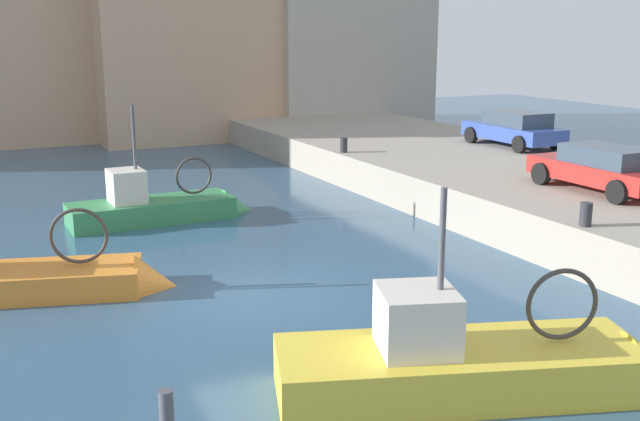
% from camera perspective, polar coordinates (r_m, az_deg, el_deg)
% --- Properties ---
extents(water_surface, '(80.00, 80.00, 0.00)m').
position_cam_1_polar(water_surface, '(16.41, -4.86, -6.47)').
color(water_surface, '#335675').
rests_on(water_surface, ground).
extents(fishing_boat_orange, '(6.61, 3.26, 3.88)m').
position_cam_1_polar(fishing_boat_orange, '(17.60, -21.52, -5.59)').
color(fishing_boat_orange, orange).
rests_on(fishing_boat_orange, ground).
extents(fishing_boat_yellow, '(6.77, 3.74, 4.14)m').
position_cam_1_polar(fishing_boat_yellow, '(12.53, 11.97, -12.70)').
color(fishing_boat_yellow, gold).
rests_on(fishing_boat_yellow, ground).
extents(fishing_boat_green, '(5.66, 1.91, 4.24)m').
position_cam_1_polar(fishing_boat_green, '(23.24, -11.80, -0.42)').
color(fishing_boat_green, '#388951').
rests_on(fishing_boat_green, ground).
extents(parked_car_blue, '(2.00, 4.25, 1.37)m').
position_cam_1_polar(parked_car_blue, '(30.25, 14.47, 6.04)').
color(parked_car_blue, '#334C9E').
rests_on(parked_car_blue, quay_wall).
extents(parked_car_red, '(1.86, 4.19, 1.28)m').
position_cam_1_polar(parked_car_red, '(22.38, 20.56, 3.04)').
color(parked_car_red, red).
rests_on(parked_car_red, quay_wall).
extents(mooring_bollard_south, '(0.28, 0.28, 0.55)m').
position_cam_1_polar(mooring_bollard_south, '(18.32, 19.47, -0.28)').
color(mooring_bollard_south, '#2D2D33').
rests_on(mooring_bollard_south, quay_wall).
extents(mooring_bollard_mid, '(0.28, 0.28, 0.55)m').
position_cam_1_polar(mooring_bollard_mid, '(27.89, 1.81, 4.98)').
color(mooring_bollard_mid, '#2D2D33').
rests_on(mooring_bollard_mid, quay_wall).
extents(waterfront_building_central, '(9.44, 9.01, 12.62)m').
position_cam_1_polar(waterfront_building_central, '(44.98, 0.78, 14.39)').
color(waterfront_building_central, '#B2A899').
rests_on(waterfront_building_central, ground).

